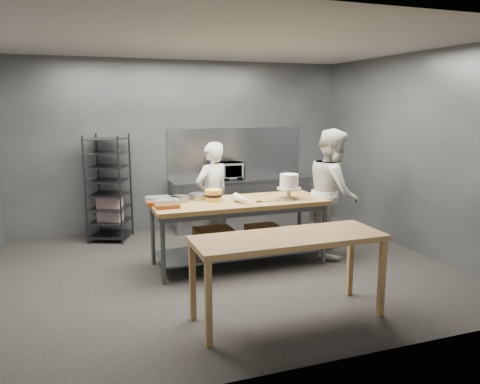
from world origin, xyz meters
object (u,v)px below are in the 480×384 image
(layer_cake, at_px, (213,195))
(speed_rack, at_px, (109,189))
(chef_behind, at_px, (212,197))
(chef_right, at_px, (333,192))
(work_table, at_px, (237,225))
(near_counter, at_px, (289,244))
(frosted_cake_stand, at_px, (289,183))
(microwave, at_px, (228,171))

(layer_cake, bearing_deg, speed_rack, 124.65)
(chef_behind, height_order, chef_right, chef_right)
(chef_right, bearing_deg, speed_rack, 82.74)
(work_table, height_order, layer_cake, layer_cake)
(near_counter, distance_m, chef_behind, 2.57)
(speed_rack, bearing_deg, frosted_cake_stand, -41.53)
(near_counter, relative_size, chef_right, 1.06)
(microwave, xyz_separation_m, frosted_cake_stand, (0.21, -2.12, 0.10))
(work_table, relative_size, frosted_cake_stand, 6.80)
(near_counter, xyz_separation_m, chef_right, (1.57, 1.78, 0.13))
(speed_rack, relative_size, chef_behind, 1.04)
(chef_behind, height_order, microwave, chef_behind)
(near_counter, bearing_deg, frosted_cake_stand, 64.42)
(near_counter, height_order, speed_rack, speed_rack)
(near_counter, bearing_deg, chef_behind, 91.43)
(work_table, xyz_separation_m, frosted_cake_stand, (0.72, -0.12, 0.57))
(layer_cake, bearing_deg, frosted_cake_stand, -11.69)
(chef_right, bearing_deg, layer_cake, 111.85)
(near_counter, distance_m, layer_cake, 1.88)
(speed_rack, distance_m, chef_right, 3.63)
(near_counter, relative_size, chef_behind, 1.19)
(chef_behind, distance_m, layer_cake, 0.75)
(chef_behind, distance_m, microwave, 1.37)
(frosted_cake_stand, bearing_deg, microwave, 95.65)
(speed_rack, xyz_separation_m, frosted_cake_stand, (2.30, -2.04, 0.29))
(layer_cake, bearing_deg, chef_right, -2.55)
(layer_cake, bearing_deg, chef_behind, 74.90)
(frosted_cake_stand, distance_m, layer_cake, 1.07)
(speed_rack, bearing_deg, layer_cake, -55.35)
(work_table, height_order, near_counter, work_table)
(chef_right, height_order, layer_cake, chef_right)
(frosted_cake_stand, bearing_deg, speed_rack, 138.47)
(chef_behind, relative_size, microwave, 3.09)
(frosted_cake_stand, height_order, layer_cake, frosted_cake_stand)
(speed_rack, distance_m, frosted_cake_stand, 3.09)
(work_table, distance_m, speed_rack, 2.50)
(work_table, relative_size, speed_rack, 1.37)
(chef_behind, height_order, layer_cake, chef_behind)
(speed_rack, bearing_deg, chef_behind, -37.50)
(near_counter, distance_m, frosted_cake_stand, 1.85)
(chef_behind, xyz_separation_m, chef_right, (1.64, -0.79, 0.10))
(near_counter, distance_m, speed_rack, 3.98)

